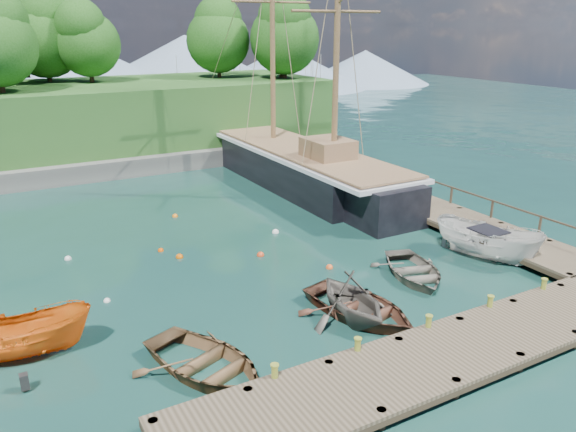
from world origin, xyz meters
name	(u,v)px	position (x,y,z in m)	size (l,w,h in m)	color
ground	(303,296)	(0.00, 0.00, 0.00)	(160.00, 160.00, 0.00)	#13322C
dock_near	(458,350)	(2.00, -6.50, 0.43)	(20.00, 3.20, 1.10)	#453A2A
dock_east	(408,201)	(11.50, 7.00, 0.43)	(3.20, 24.00, 1.10)	#453A2A
bollard_0	(275,394)	(-4.00, -5.10, 0.00)	(0.26, 0.26, 0.45)	olive
bollard_1	(357,366)	(-1.00, -5.10, 0.00)	(0.26, 0.26, 0.45)	olive
bollard_2	(427,342)	(2.00, -5.10, 0.00)	(0.26, 0.26, 0.45)	olive
bollard_3	(488,321)	(5.00, -5.10, 0.00)	(0.26, 0.26, 0.45)	olive
bollard_4	(541,302)	(8.00, -5.10, 0.00)	(0.26, 0.26, 0.45)	olive
rowboat_0	(206,373)	(-5.39, -3.06, 0.00)	(3.41, 4.78, 0.99)	brown
rowboat_1	(351,319)	(0.62, -2.51, 0.00)	(3.31, 3.83, 2.02)	#5A554C
rowboat_2	(359,316)	(1.02, -2.46, 0.00)	(3.43, 4.81, 1.00)	brown
rowboat_3	(413,277)	(5.14, -0.80, 0.00)	(3.06, 4.29, 0.89)	#655F53
motorboat_orange	(23,358)	(-10.38, 0.70, 0.00)	(1.73, 4.60, 1.78)	orange
cabin_boat_white	(485,258)	(9.52, -0.86, 0.00)	(1.94, 5.16, 1.99)	silver
schooner	(301,170)	(8.33, 14.31, 1.13)	(5.07, 27.70, 20.37)	black
mooring_buoy_0	(107,302)	(-7.07, 3.43, 0.00)	(0.27, 0.27, 0.27)	white
mooring_buoy_1	(180,258)	(-3.07, 6.31, 0.00)	(0.36, 0.36, 0.36)	#D75803
mooring_buoy_2	(260,256)	(0.39, 4.64, 0.00)	(0.36, 0.36, 0.36)	red
mooring_buoy_3	(275,233)	(2.48, 7.04, 0.00)	(0.36, 0.36, 0.36)	white
mooring_buoy_4	(161,251)	(-3.60, 7.54, 0.00)	(0.28, 0.28, 0.28)	#ED4D00
mooring_buoy_5	(175,217)	(-1.33, 12.19, 0.00)	(0.33, 0.33, 0.33)	orange
mooring_buoy_6	(68,259)	(-7.73, 8.66, 0.00)	(0.33, 0.33, 0.33)	silver
mooring_buoy_7	(329,268)	(2.47, 1.81, 0.00)	(0.33, 0.33, 0.33)	#E9551E
distant_ridge	(82,69)	(4.30, 70.00, 4.35)	(117.00, 40.00, 10.00)	#728CA5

